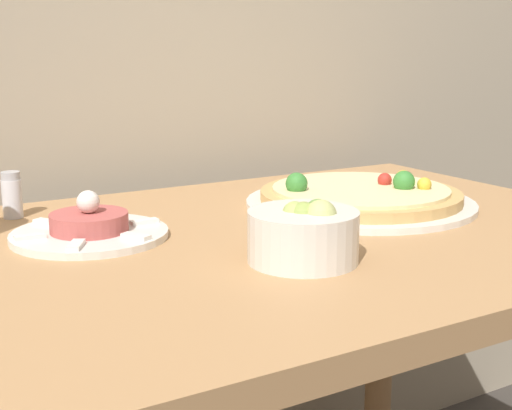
% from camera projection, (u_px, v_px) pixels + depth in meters
% --- Properties ---
extents(dining_table, '(1.06, 0.75, 0.74)m').
position_uv_depth(dining_table, '(283.00, 308.00, 1.05)').
color(dining_table, '#AD7F51').
rests_on(dining_table, ground_plane).
extents(pizza_plate, '(0.38, 0.38, 0.06)m').
position_uv_depth(pizza_plate, '(361.00, 197.00, 1.17)').
color(pizza_plate, silver).
rests_on(pizza_plate, dining_table).
extents(tartare_plate, '(0.22, 0.22, 0.07)m').
position_uv_depth(tartare_plate, '(90.00, 229.00, 0.98)').
color(tartare_plate, silver).
rests_on(tartare_plate, dining_table).
extents(small_bowl, '(0.14, 0.14, 0.08)m').
position_uv_depth(small_bowl, '(304.00, 233.00, 0.87)').
color(small_bowl, silver).
rests_on(small_bowl, dining_table).
extents(salt_shaker, '(0.03, 0.03, 0.07)m').
position_uv_depth(salt_shaker, '(12.00, 195.00, 1.09)').
color(salt_shaker, silver).
rests_on(salt_shaker, dining_table).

